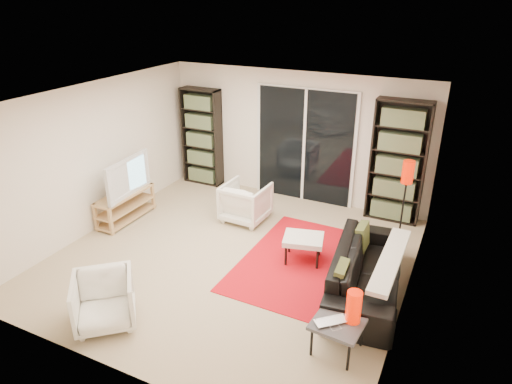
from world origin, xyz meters
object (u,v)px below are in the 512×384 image
(sofa, at_px, (367,271))
(floor_lamp, at_px, (407,181))
(armchair_back, at_px, (246,202))
(tv_stand, at_px, (126,206))
(side_table, at_px, (338,324))
(armchair_front, at_px, (104,301))
(bookshelf_left, at_px, (202,137))
(bookshelf_right, at_px, (398,162))
(ottoman, at_px, (303,240))

(sofa, relative_size, floor_lamp, 1.63)
(armchair_back, bearing_deg, sofa, 156.49)
(armchair_back, bearing_deg, floor_lamp, -166.17)
(tv_stand, height_order, floor_lamp, floor_lamp)
(sofa, distance_m, side_table, 1.25)
(side_table, bearing_deg, armchair_front, -163.93)
(sofa, height_order, armchair_back, armchair_back)
(bookshelf_left, distance_m, armchair_back, 2.06)
(bookshelf_right, distance_m, armchair_back, 2.65)
(sofa, relative_size, armchair_back, 2.89)
(armchair_back, xyz_separation_m, floor_lamp, (2.53, 0.53, 0.66))
(tv_stand, height_order, armchair_back, armchair_back)
(tv_stand, bearing_deg, ottoman, 1.63)
(floor_lamp, bearing_deg, bookshelf_left, 171.27)
(sofa, distance_m, armchair_front, 3.33)
(armchair_back, xyz_separation_m, armchair_front, (-0.28, -3.14, -0.02))
(armchair_front, height_order, ottoman, armchair_front)
(armchair_back, height_order, ottoman, armchair_back)
(armchair_back, distance_m, floor_lamp, 2.66)
(floor_lamp, bearing_deg, side_table, -93.47)
(bookshelf_right, bearing_deg, bookshelf_left, 180.00)
(sofa, height_order, armchair_front, armchair_front)
(sofa, bearing_deg, ottoman, 65.39)
(side_table, bearing_deg, floor_lamp, 86.53)
(armchair_back, bearing_deg, tv_stand, 27.66)
(armchair_back, height_order, armchair_front, armchair_back)
(armchair_front, height_order, side_table, armchair_front)
(ottoman, bearing_deg, bookshelf_left, 146.23)
(bookshelf_left, relative_size, floor_lamp, 1.48)
(bookshelf_right, xyz_separation_m, floor_lamp, (0.25, -0.63, -0.05))
(sofa, relative_size, armchair_front, 3.06)
(floor_lamp, bearing_deg, armchair_front, -127.42)
(floor_lamp, bearing_deg, sofa, -95.11)
(armchair_back, relative_size, armchair_front, 1.06)
(armchair_front, xyz_separation_m, ottoman, (1.64, 2.33, 0.03))
(armchair_front, bearing_deg, armchair_back, 43.96)
(armchair_front, bearing_deg, ottoman, 13.97)
(bookshelf_right, bearing_deg, armchair_front, -120.71)
(armchair_front, relative_size, ottoman, 1.06)
(side_table, bearing_deg, bookshelf_left, 137.96)
(bookshelf_right, height_order, sofa, bookshelf_right)
(bookshelf_left, height_order, bookshelf_right, bookshelf_right)
(armchair_front, height_order, floor_lamp, floor_lamp)
(tv_stand, bearing_deg, sofa, -3.21)
(bookshelf_right, bearing_deg, side_table, -88.76)
(bookshelf_right, relative_size, side_table, 3.65)
(ottoman, bearing_deg, side_table, -57.87)
(bookshelf_left, relative_size, armchair_back, 2.62)
(armchair_back, xyz_separation_m, ottoman, (1.36, -0.81, 0.01))
(ottoman, height_order, side_table, same)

